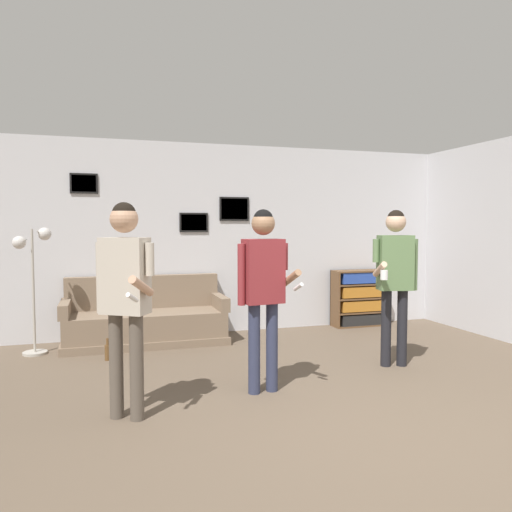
{
  "coord_description": "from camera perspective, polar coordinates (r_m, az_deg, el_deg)",
  "views": [
    {
      "loc": [
        -1.93,
        -2.95,
        1.54
      ],
      "look_at": [
        -0.4,
        2.02,
        1.22
      ],
      "focal_mm": 35.0,
      "sensor_mm": 36.0,
      "label": 1
    }
  ],
  "objects": [
    {
      "name": "couch",
      "position": [
        6.74,
        -12.5,
        -7.32
      ],
      "size": [
        2.08,
        0.8,
        0.86
      ],
      "color": "#7A6651",
      "rests_on": "ground_plane"
    },
    {
      "name": "person_player_foreground_left",
      "position": [
        4.05,
        -14.75,
        -3.35
      ],
      "size": [
        0.44,
        0.6,
        1.72
      ],
      "color": "brown",
      "rests_on": "ground_plane"
    },
    {
      "name": "person_watcher_holding_cup",
      "position": [
        5.63,
        15.61,
        -1.58
      ],
      "size": [
        0.55,
        0.4,
        1.71
      ],
      "color": "black",
      "rests_on": "ground_plane"
    },
    {
      "name": "ground_plane",
      "position": [
        3.85,
        15.65,
        -20.21
      ],
      "size": [
        20.0,
        20.0,
        0.0
      ],
      "primitive_type": "plane",
      "color": "brown"
    },
    {
      "name": "person_player_foreground_center",
      "position": [
        4.56,
        0.84,
        -2.81
      ],
      "size": [
        0.53,
        0.44,
        1.69
      ],
      "color": "#2D334C",
      "rests_on": "ground_plane"
    },
    {
      "name": "wall_back",
      "position": [
        7.28,
        -1.82,
        2.01
      ],
      "size": [
        8.71,
        0.08,
        2.7
      ],
      "color": "silver",
      "rests_on": "ground_plane"
    },
    {
      "name": "floor_lamp",
      "position": [
        6.49,
        -24.15,
        -1.38
      ],
      "size": [
        0.43,
        0.28,
        1.52
      ],
      "color": "#ADA89E",
      "rests_on": "ground_plane"
    },
    {
      "name": "bottle_on_floor",
      "position": [
        6.05,
        -16.6,
        -10.44
      ],
      "size": [
        0.06,
        0.06,
        0.25
      ],
      "color": "brown",
      "rests_on": "ground_plane"
    },
    {
      "name": "bookshelf",
      "position": [
        7.85,
        11.72,
        -4.74
      ],
      "size": [
        0.84,
        0.3,
        0.86
      ],
      "color": "brown",
      "rests_on": "ground_plane"
    }
  ]
}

